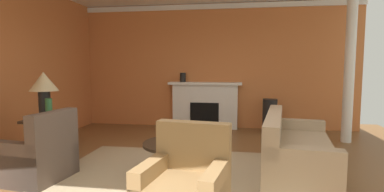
{
  "coord_description": "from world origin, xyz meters",
  "views": [
    {
      "loc": [
        0.72,
        -4.23,
        1.54
      ],
      "look_at": [
        -0.14,
        1.16,
        1.0
      ],
      "focal_mm": 28.28,
      "sensor_mm": 36.0,
      "label": 1
    }
  ],
  "objects_px": {
    "table_lamp": "(44,86)",
    "vase_tall_corner": "(270,116)",
    "fireplace": "(205,106)",
    "vase_on_side_table": "(49,109)",
    "armchair_near_window": "(38,158)",
    "sofa": "(295,152)",
    "armchair_facing_fireplace": "(185,190)",
    "vase_mantel_left": "(183,77)",
    "side_table": "(46,137)",
    "coffee_table": "(178,150)"
  },
  "relations": [
    {
      "from": "fireplace",
      "to": "vase_on_side_table",
      "type": "xyz_separation_m",
      "value": [
        -2.07,
        -3.18,
        0.33
      ]
    },
    {
      "from": "armchair_facing_fireplace",
      "to": "coffee_table",
      "type": "height_order",
      "value": "armchair_facing_fireplace"
    },
    {
      "from": "vase_on_side_table",
      "to": "vase_tall_corner",
      "type": "bearing_deg",
      "value": 38.56
    },
    {
      "from": "armchair_near_window",
      "to": "fireplace",
      "type": "bearing_deg",
      "value": 64.14
    },
    {
      "from": "armchair_near_window",
      "to": "vase_mantel_left",
      "type": "xyz_separation_m",
      "value": [
        1.29,
        3.75,
        0.96
      ]
    },
    {
      "from": "side_table",
      "to": "coffee_table",
      "type": "bearing_deg",
      "value": -4.82
    },
    {
      "from": "armchair_near_window",
      "to": "armchair_facing_fireplace",
      "type": "height_order",
      "value": "same"
    },
    {
      "from": "vase_on_side_table",
      "to": "table_lamp",
      "type": "bearing_deg",
      "value": 141.34
    },
    {
      "from": "vase_tall_corner",
      "to": "vase_on_side_table",
      "type": "distance_m",
      "value": 4.64
    },
    {
      "from": "armchair_near_window",
      "to": "armchair_facing_fireplace",
      "type": "relative_size",
      "value": 1.0
    },
    {
      "from": "coffee_table",
      "to": "table_lamp",
      "type": "height_order",
      "value": "table_lamp"
    },
    {
      "from": "sofa",
      "to": "armchair_facing_fireplace",
      "type": "height_order",
      "value": "armchair_facing_fireplace"
    },
    {
      "from": "coffee_table",
      "to": "side_table",
      "type": "height_order",
      "value": "side_table"
    },
    {
      "from": "table_lamp",
      "to": "vase_mantel_left",
      "type": "height_order",
      "value": "table_lamp"
    },
    {
      "from": "armchair_facing_fireplace",
      "to": "side_table",
      "type": "distance_m",
      "value": 2.95
    },
    {
      "from": "side_table",
      "to": "vase_on_side_table",
      "type": "relative_size",
      "value": 2.03
    },
    {
      "from": "side_table",
      "to": "vase_tall_corner",
      "type": "xyz_separation_m",
      "value": [
        3.76,
        2.76,
        -0.01
      ]
    },
    {
      "from": "fireplace",
      "to": "sofa",
      "type": "relative_size",
      "value": 0.82
    },
    {
      "from": "fireplace",
      "to": "vase_on_side_table",
      "type": "relative_size",
      "value": 5.23
    },
    {
      "from": "side_table",
      "to": "vase_tall_corner",
      "type": "relative_size",
      "value": 0.89
    },
    {
      "from": "fireplace",
      "to": "side_table",
      "type": "relative_size",
      "value": 2.57
    },
    {
      "from": "armchair_facing_fireplace",
      "to": "vase_mantel_left",
      "type": "relative_size",
      "value": 4.11
    },
    {
      "from": "sofa",
      "to": "table_lamp",
      "type": "bearing_deg",
      "value": -178.49
    },
    {
      "from": "vase_on_side_table",
      "to": "armchair_facing_fireplace",
      "type": "bearing_deg",
      "value": -29.74
    },
    {
      "from": "vase_tall_corner",
      "to": "fireplace",
      "type": "bearing_deg",
      "value": 169.02
    },
    {
      "from": "armchair_near_window",
      "to": "table_lamp",
      "type": "bearing_deg",
      "value": 117.12
    },
    {
      "from": "vase_tall_corner",
      "to": "vase_mantel_left",
      "type": "relative_size",
      "value": 3.4
    },
    {
      "from": "sofa",
      "to": "table_lamp",
      "type": "distance_m",
      "value": 3.98
    },
    {
      "from": "sofa",
      "to": "armchair_near_window",
      "type": "distance_m",
      "value": 3.59
    },
    {
      "from": "side_table",
      "to": "vase_mantel_left",
      "type": "distance_m",
      "value": 3.55
    },
    {
      "from": "vase_on_side_table",
      "to": "sofa",
      "type": "bearing_deg",
      "value": 3.42
    },
    {
      "from": "side_table",
      "to": "sofa",
      "type": "bearing_deg",
      "value": 1.51
    },
    {
      "from": "coffee_table",
      "to": "vase_tall_corner",
      "type": "height_order",
      "value": "vase_tall_corner"
    },
    {
      "from": "armchair_near_window",
      "to": "table_lamp",
      "type": "relative_size",
      "value": 1.27
    },
    {
      "from": "vase_on_side_table",
      "to": "vase_mantel_left",
      "type": "bearing_deg",
      "value": 64.09
    },
    {
      "from": "armchair_facing_fireplace",
      "to": "vase_tall_corner",
      "type": "xyz_separation_m",
      "value": [
        1.22,
        4.25,
        0.09
      ]
    },
    {
      "from": "vase_on_side_table",
      "to": "side_table",
      "type": "bearing_deg",
      "value": 141.34
    },
    {
      "from": "table_lamp",
      "to": "vase_tall_corner",
      "type": "distance_m",
      "value": 4.74
    },
    {
      "from": "coffee_table",
      "to": "armchair_near_window",
      "type": "bearing_deg",
      "value": -163.08
    },
    {
      "from": "armchair_near_window",
      "to": "vase_tall_corner",
      "type": "height_order",
      "value": "armchair_near_window"
    },
    {
      "from": "coffee_table",
      "to": "vase_tall_corner",
      "type": "xyz_separation_m",
      "value": [
        1.56,
        2.95,
        0.06
      ]
    },
    {
      "from": "coffee_table",
      "to": "vase_on_side_table",
      "type": "relative_size",
      "value": 2.91
    },
    {
      "from": "armchair_facing_fireplace",
      "to": "vase_tall_corner",
      "type": "bearing_deg",
      "value": 74.01
    },
    {
      "from": "fireplace",
      "to": "coffee_table",
      "type": "relative_size",
      "value": 1.8
    },
    {
      "from": "vase_mantel_left",
      "to": "coffee_table",
      "type": "bearing_deg",
      "value": -80.57
    },
    {
      "from": "side_table",
      "to": "table_lamp",
      "type": "bearing_deg",
      "value": -90.0
    },
    {
      "from": "table_lamp",
      "to": "coffee_table",
      "type": "bearing_deg",
      "value": -4.82
    },
    {
      "from": "sofa",
      "to": "armchair_near_window",
      "type": "bearing_deg",
      "value": -166.45
    },
    {
      "from": "armchair_near_window",
      "to": "vase_on_side_table",
      "type": "distance_m",
      "value": 0.87
    },
    {
      "from": "armchair_near_window",
      "to": "coffee_table",
      "type": "relative_size",
      "value": 0.95
    }
  ]
}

